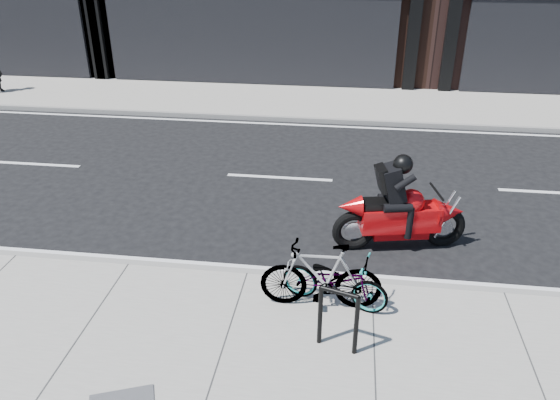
# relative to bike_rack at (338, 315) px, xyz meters

# --- Properties ---
(ground) EXTENTS (120.00, 120.00, 0.00)m
(ground) POSITION_rel_bike_rack_xyz_m (-1.50, 3.54, -0.68)
(ground) COLOR black
(ground) RESTS_ON ground
(sidewalk_far) EXTENTS (60.00, 3.50, 0.13)m
(sidewalk_far) POSITION_rel_bike_rack_xyz_m (-1.50, 11.29, -0.61)
(sidewalk_far) COLOR gray
(sidewalk_far) RESTS_ON ground
(bike_rack) EXTENTS (0.54, 0.21, 0.93)m
(bike_rack) POSITION_rel_bike_rack_xyz_m (0.00, 0.00, 0.00)
(bike_rack) COLOR black
(bike_rack) RESTS_ON sidewalk_near
(bicycle_front) EXTENTS (1.68, 0.92, 0.84)m
(bicycle_front) POSITION_rel_bike_rack_xyz_m (-0.08, 0.94, -0.13)
(bicycle_front) COLOR gray
(bicycle_front) RESTS_ON sidewalk_near
(bicycle_rear) EXTENTS (1.78, 0.55, 1.06)m
(bicycle_rear) POSITION_rel_bike_rack_xyz_m (-0.28, 0.86, -0.02)
(bicycle_rear) COLOR gray
(bicycle_rear) RESTS_ON sidewalk_near
(motorcycle) EXTENTS (2.37, 0.83, 1.78)m
(motorcycle) POSITION_rel_bike_rack_xyz_m (1.08, 2.91, 0.05)
(motorcycle) COLOR black
(motorcycle) RESTS_ON ground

